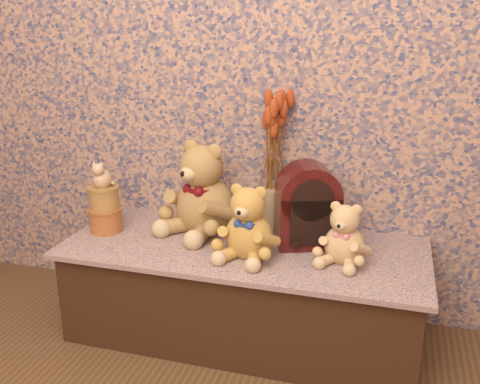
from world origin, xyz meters
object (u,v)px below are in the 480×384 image
object	(u,v)px
cat_figurine	(102,173)
biscuit_tin_lower	(106,220)
teddy_large	(205,184)
ceramic_vase	(272,210)
teddy_small	(345,230)
teddy_medium	(249,218)
cathedral_radio	(308,205)

from	to	relation	value
cat_figurine	biscuit_tin_lower	bearing A→B (deg)	0.00
teddy_large	cat_figurine	size ratio (longest dim) A/B	3.42
cat_figurine	teddy_large	bearing A→B (deg)	15.04
ceramic_vase	cat_figurine	distance (m)	0.73
teddy_large	teddy_small	distance (m)	0.62
teddy_medium	ceramic_vase	size ratio (longest dim) A/B	1.63
teddy_large	teddy_small	world-z (taller)	teddy_large
teddy_small	cathedral_radio	size ratio (longest dim) A/B	0.75
biscuit_tin_lower	teddy_large	bearing A→B (deg)	17.80
teddy_medium	cathedral_radio	distance (m)	0.26
cathedral_radio	ceramic_vase	size ratio (longest dim) A/B	1.79
teddy_medium	teddy_small	world-z (taller)	teddy_medium
cathedral_radio	biscuit_tin_lower	world-z (taller)	cathedral_radio
teddy_large	teddy_medium	bearing A→B (deg)	-15.14
ceramic_vase	biscuit_tin_lower	bearing A→B (deg)	-162.88
ceramic_vase	teddy_large	bearing A→B (deg)	-163.89
teddy_large	teddy_small	size ratio (longest dim) A/B	1.68
ceramic_vase	cathedral_radio	bearing A→B (deg)	-32.28
teddy_medium	ceramic_vase	xyz separation A→B (m)	(0.03, 0.28, -0.06)
biscuit_tin_lower	cathedral_radio	bearing A→B (deg)	6.98
cathedral_radio	cat_figurine	size ratio (longest dim) A/B	2.73
ceramic_vase	biscuit_tin_lower	size ratio (longest dim) A/B	1.35
teddy_small	ceramic_vase	bearing A→B (deg)	158.29
teddy_small	ceramic_vase	xyz separation A→B (m)	(-0.33, 0.23, -0.03)
teddy_small	ceramic_vase	world-z (taller)	teddy_small
biscuit_tin_lower	cat_figurine	xyz separation A→B (m)	(0.00, 0.00, 0.21)
teddy_medium	ceramic_vase	bearing A→B (deg)	92.69
ceramic_vase	biscuit_tin_lower	distance (m)	0.71
teddy_medium	cat_figurine	size ratio (longest dim) A/B	2.49
teddy_small	cat_figurine	world-z (taller)	cat_figurine
teddy_medium	teddy_small	bearing A→B (deg)	15.43
cat_figurine	cathedral_radio	bearing A→B (deg)	4.22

